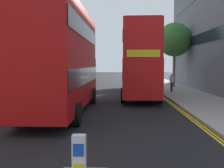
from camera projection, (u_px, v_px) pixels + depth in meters
sidewalk_right at (212, 106)px, 16.55m from camera, size 4.00×80.00×0.14m
sidewalk_left at (2, 106)px, 16.92m from camera, size 4.00×80.00×0.14m
kerb_line_outer at (186, 113)px, 14.62m from camera, size 0.10×56.00×0.01m
kerb_line_inner at (183, 113)px, 14.63m from camera, size 0.10×56.00×0.01m
keep_left_bollard at (79, 164)px, 5.56m from camera, size 0.36×0.28×1.11m
double_decker_bus_away at (64, 57)px, 14.77m from camera, size 2.85×10.82×5.64m
double_decker_bus_oncoming at (140, 59)px, 21.64m from camera, size 3.11×10.89×5.64m
pedestrian_far at (172, 82)px, 25.19m from camera, size 0.34×0.22×1.62m
street_tree_near at (174, 40)px, 29.79m from camera, size 3.70×3.70×7.05m
street_tree_mid at (155, 44)px, 38.99m from camera, size 2.93×2.93×6.99m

